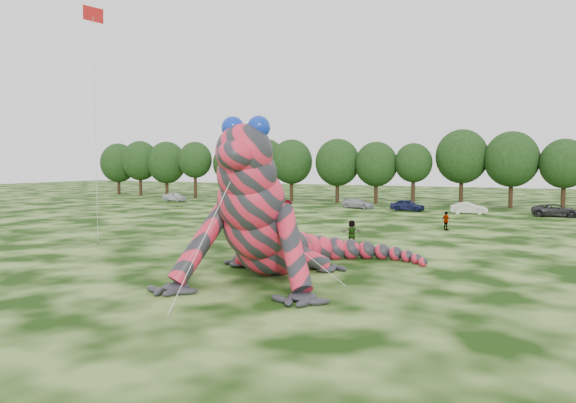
# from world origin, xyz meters

# --- Properties ---
(ground) EXTENTS (240.00, 240.00, 0.00)m
(ground) POSITION_xyz_m (0.00, 0.00, 0.00)
(ground) COLOR #16330A
(ground) RESTS_ON ground
(inflatable_gecko) EXTENTS (15.95, 18.12, 8.14)m
(inflatable_gecko) POSITION_xyz_m (5.95, 5.42, 4.07)
(inflatable_gecko) COLOR red
(inflatable_gecko) RESTS_ON ground
(flying_kite) EXTENTS (4.45, 3.97, 16.20)m
(flying_kite) POSITION_xyz_m (-7.15, 6.03, 14.12)
(flying_kite) COLOR red
(flying_kite) RESTS_ON ground
(tree_0) EXTENTS (6.91, 6.22, 9.51)m
(tree_0) POSITION_xyz_m (-54.56, 59.23, 4.75)
(tree_0) COLOR black
(tree_0) RESTS_ON ground
(tree_1) EXTENTS (6.74, 6.07, 9.81)m
(tree_1) POSITION_xyz_m (-48.36, 58.05, 4.90)
(tree_1) COLOR black
(tree_1) RESTS_ON ground
(tree_2) EXTENTS (7.04, 6.34, 9.64)m
(tree_2) POSITION_xyz_m (-43.02, 58.76, 4.82)
(tree_2) COLOR black
(tree_2) RESTS_ON ground
(tree_3) EXTENTS (5.81, 5.23, 9.44)m
(tree_3) POSITION_xyz_m (-35.72, 57.07, 4.72)
(tree_3) COLOR black
(tree_3) RESTS_ON ground
(tree_4) EXTENTS (6.22, 5.60, 9.06)m
(tree_4) POSITION_xyz_m (-29.64, 58.71, 4.53)
(tree_4) COLOR black
(tree_4) RESTS_ON ground
(tree_5) EXTENTS (7.16, 6.44, 9.80)m
(tree_5) POSITION_xyz_m (-23.12, 58.44, 4.90)
(tree_5) COLOR black
(tree_5) RESTS_ON ground
(tree_6) EXTENTS (6.52, 5.86, 9.49)m
(tree_6) POSITION_xyz_m (-17.56, 56.68, 4.75)
(tree_6) COLOR black
(tree_6) RESTS_ON ground
(tree_7) EXTENTS (6.68, 6.01, 9.48)m
(tree_7) POSITION_xyz_m (-10.08, 56.80, 4.74)
(tree_7) COLOR black
(tree_7) RESTS_ON ground
(tree_8) EXTENTS (6.14, 5.53, 8.94)m
(tree_8) POSITION_xyz_m (-4.22, 56.99, 4.47)
(tree_8) COLOR black
(tree_8) RESTS_ON ground
(tree_9) EXTENTS (5.27, 4.74, 8.68)m
(tree_9) POSITION_xyz_m (1.06, 57.35, 4.34)
(tree_9) COLOR black
(tree_9) RESTS_ON ground
(tree_10) EXTENTS (7.09, 6.38, 10.50)m
(tree_10) POSITION_xyz_m (7.40, 58.58, 5.25)
(tree_10) COLOR black
(tree_10) RESTS_ON ground
(tree_11) EXTENTS (7.01, 6.31, 10.07)m
(tree_11) POSITION_xyz_m (13.79, 58.20, 5.03)
(tree_11) COLOR black
(tree_11) RESTS_ON ground
(tree_12) EXTENTS (5.99, 5.39, 8.97)m
(tree_12) POSITION_xyz_m (20.01, 57.74, 4.49)
(tree_12) COLOR black
(tree_12) RESTS_ON ground
(car_0) EXTENTS (4.31, 2.22, 1.40)m
(car_0) POSITION_xyz_m (-33.79, 48.93, 0.70)
(car_0) COLOR silver
(car_0) RESTS_ON ground
(car_1) EXTENTS (4.40, 2.07, 1.39)m
(car_1) POSITION_xyz_m (-21.63, 49.98, 0.70)
(car_1) COLOR black
(car_1) RESTS_ON ground
(car_2) EXTENTS (4.95, 2.61, 1.33)m
(car_2) POSITION_xyz_m (-15.11, 46.58, 0.66)
(car_2) COLOR maroon
(car_2) RESTS_ON ground
(car_3) EXTENTS (4.59, 2.52, 1.26)m
(car_3) POSITION_xyz_m (-4.03, 48.60, 0.63)
(car_3) COLOR #9DA1A7
(car_3) RESTS_ON ground
(car_4) EXTENTS (4.26, 1.95, 1.42)m
(car_4) POSITION_xyz_m (2.79, 47.35, 0.71)
(car_4) COLOR #161B44
(car_4) RESTS_ON ground
(car_5) EXTENTS (4.30, 2.18, 1.35)m
(car_5) POSITION_xyz_m (10.18, 46.38, 0.68)
(car_5) COLOR beige
(car_5) RESTS_ON ground
(car_6) EXTENTS (5.22, 2.69, 1.41)m
(car_6) POSITION_xyz_m (19.30, 47.08, 0.70)
(car_6) COLOR #262629
(car_6) RESTS_ON ground
(spectator_1) EXTENTS (0.95, 1.08, 1.85)m
(spectator_1) POSITION_xyz_m (-4.66, 22.53, 0.93)
(spectator_1) COLOR gray
(spectator_1) RESTS_ON ground
(spectator_5) EXTENTS (1.62, 1.47, 1.79)m
(spectator_5) POSITION_xyz_m (6.14, 17.38, 0.90)
(spectator_5) COLOR gray
(spectator_5) RESTS_ON ground
(spectator_3) EXTENTS (1.03, 0.90, 1.67)m
(spectator_3) POSITION_xyz_m (10.72, 29.21, 0.83)
(spectator_3) COLOR gray
(spectator_3) RESTS_ON ground
(spectator_4) EXTENTS (0.88, 1.02, 1.77)m
(spectator_4) POSITION_xyz_m (-16.03, 36.85, 0.88)
(spectator_4) COLOR gray
(spectator_4) RESTS_ON ground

